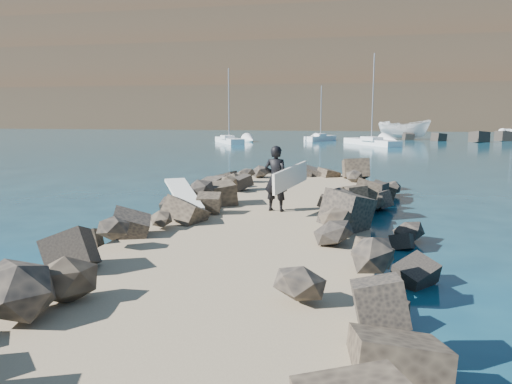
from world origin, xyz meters
TOP-DOWN VIEW (x-y plane):
  - ground at (0.00, 0.00)m, footprint 800.00×800.00m
  - jetty at (0.00, -2.00)m, footprint 6.00×26.00m
  - riprap_left at (-2.90, -1.50)m, footprint 2.60×22.00m
  - riprap_right at (2.90, -1.50)m, footprint 2.60×22.00m
  - headland at (10.00, 160.00)m, footprint 360.00×140.00m
  - surfboard_resting at (-2.53, 0.36)m, footprint 1.95×2.55m
  - boat_imported at (8.65, 58.13)m, footprint 7.30×3.70m
  - surfer_with_board at (0.26, 1.05)m, footprint 1.22×2.42m
  - sailboat_b at (-2.34, 52.14)m, footprint 3.89×5.85m
  - sailboat_f at (30.52, 92.63)m, footprint 1.42×5.63m
  - sailboat_a at (-12.80, 44.78)m, footprint 5.19×7.32m
  - sailboat_c at (4.01, 44.65)m, footprint 6.41×8.34m
  - headland_buildings at (16.81, 152.19)m, footprint 137.50×30.50m

SIDE VIEW (x-z plane):
  - ground at x=0.00m, z-range 0.00..0.00m
  - jetty at x=0.00m, z-range 0.00..0.60m
  - sailboat_c at x=4.01m, z-range -4.83..5.52m
  - sailboat_a at x=-12.80m, z-range -4.15..4.85m
  - sailboat_b at x=-2.34m, z-range -3.28..3.98m
  - sailboat_f at x=30.52m, z-range -3.10..3.80m
  - riprap_left at x=-2.90m, z-range 0.00..1.00m
  - riprap_right at x=2.90m, z-range 0.00..1.00m
  - surfboard_resting at x=-2.53m, z-range 1.00..1.09m
  - boat_imported at x=8.65m, z-range 0.00..2.69m
  - surfer_with_board at x=0.26m, z-range 0.61..2.62m
  - headland at x=10.00m, z-range 0.00..32.00m
  - headland_buildings at x=16.81m, z-range 31.47..36.47m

